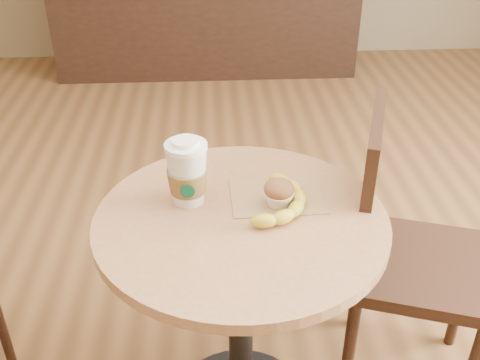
{
  "coord_description": "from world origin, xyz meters",
  "views": [
    {
      "loc": [
        -0.0,
        -1.08,
        1.55
      ],
      "look_at": [
        0.07,
        0.1,
        0.83
      ],
      "focal_mm": 42.0,
      "sensor_mm": 36.0,
      "label": 1
    }
  ],
  "objects_px": {
    "chair_right": "(401,249)",
    "muffin": "(279,193)",
    "cafe_table": "(241,278)",
    "coffee_cup": "(187,174)",
    "banana": "(280,199)"
  },
  "relations": [
    {
      "from": "cafe_table",
      "to": "muffin",
      "type": "bearing_deg",
      "value": 22.83
    },
    {
      "from": "coffee_cup",
      "to": "muffin",
      "type": "distance_m",
      "value": 0.24
    },
    {
      "from": "chair_right",
      "to": "coffee_cup",
      "type": "relative_size",
      "value": 5.23
    },
    {
      "from": "coffee_cup",
      "to": "chair_right",
      "type": "bearing_deg",
      "value": 5.23
    },
    {
      "from": "coffee_cup",
      "to": "muffin",
      "type": "relative_size",
      "value": 2.23
    },
    {
      "from": "cafe_table",
      "to": "chair_right",
      "type": "relative_size",
      "value": 0.81
    },
    {
      "from": "chair_right",
      "to": "banana",
      "type": "xyz_separation_m",
      "value": [
        -0.38,
        -0.1,
        0.26
      ]
    },
    {
      "from": "cafe_table",
      "to": "banana",
      "type": "height_order",
      "value": "banana"
    },
    {
      "from": "chair_right",
      "to": "coffee_cup",
      "type": "distance_m",
      "value": 0.7
    },
    {
      "from": "coffee_cup",
      "to": "banana",
      "type": "xyz_separation_m",
      "value": [
        0.23,
        -0.04,
        -0.06
      ]
    },
    {
      "from": "cafe_table",
      "to": "chair_right",
      "type": "xyz_separation_m",
      "value": [
        0.49,
        0.14,
        -0.03
      ]
    },
    {
      "from": "chair_right",
      "to": "muffin",
      "type": "height_order",
      "value": "chair_right"
    },
    {
      "from": "muffin",
      "to": "banana",
      "type": "distance_m",
      "value": 0.02
    },
    {
      "from": "muffin",
      "to": "banana",
      "type": "relative_size",
      "value": 0.32
    },
    {
      "from": "banana",
      "to": "cafe_table",
      "type": "bearing_deg",
      "value": -136.43
    }
  ]
}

